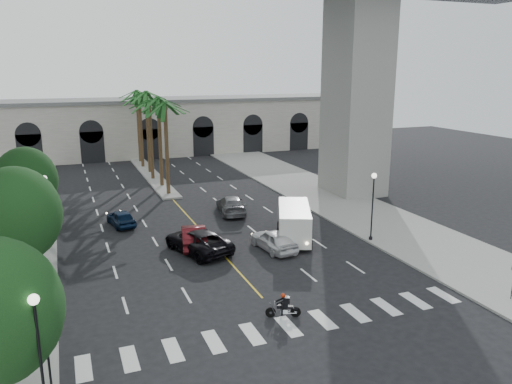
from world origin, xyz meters
name	(u,v)px	position (x,y,z in m)	size (l,w,h in m)	color
ground	(277,314)	(0.00, 0.00, 0.00)	(140.00, 140.00, 0.00)	black
sidewalk_right	(360,212)	(15.00, 15.00, 0.07)	(8.00, 100.00, 0.15)	gray
median	(152,176)	(0.00, 38.00, 0.10)	(2.00, 24.00, 0.20)	gray
pier_building	(131,127)	(0.00, 55.00, 4.27)	(71.00, 10.50, 8.50)	silver
bridge	(213,2)	(3.42, 22.00, 18.51)	(75.00, 13.00, 26.00)	gray
palm_a	(165,107)	(0.00, 28.00, 9.10)	(3.20, 3.20, 10.30)	#47331E
palm_b	(158,102)	(0.10, 32.00, 9.37)	(3.20, 3.20, 10.60)	#47331E
palm_c	(149,104)	(-0.20, 36.00, 8.91)	(3.20, 3.20, 10.10)	#47331E
palm_d	(146,96)	(0.15, 40.00, 9.65)	(3.20, 3.20, 10.90)	#47331E
palm_e	(139,98)	(-0.10, 44.00, 9.19)	(3.20, 3.20, 10.40)	#47331E
palm_f	(137,94)	(0.20, 48.00, 9.46)	(3.20, 3.20, 10.70)	#47331E
street_tree_mid	(16,215)	(-13.00, 10.00, 4.21)	(5.44, 5.44, 7.21)	#382616
street_tree_far	(26,180)	(-13.00, 22.00, 3.90)	(5.04, 5.04, 6.68)	#382616
lamp_post_left_near	(39,350)	(-11.40, -5.00, 3.22)	(0.40, 0.40, 5.35)	black
lamp_post_left_far	(47,204)	(-11.40, 16.00, 3.22)	(0.40, 0.40, 5.35)	black
lamp_post_right	(373,201)	(11.40, 8.00, 3.22)	(0.40, 0.40, 5.35)	black
traffic_signal_near	(46,333)	(-11.30, -2.50, 2.51)	(0.25, 0.18, 3.65)	black
traffic_signal_far	(47,293)	(-11.30, 1.50, 2.51)	(0.25, 0.18, 3.65)	black
motorcycle_rider	(284,306)	(0.22, -0.49, 0.62)	(1.81, 0.76, 1.36)	black
car_a	(274,240)	(3.73, 9.00, 0.77)	(1.83, 4.54, 1.55)	silver
car_b	(194,236)	(-1.50, 11.84, 0.82)	(1.73, 4.95, 1.63)	#4D0F14
car_c	(198,241)	(-1.50, 10.65, 0.83)	(2.75, 5.96, 1.66)	black
car_d	(231,205)	(3.93, 19.21, 0.79)	(2.21, 5.44, 1.58)	#5F5E63
car_e	(121,218)	(-5.89, 19.03, 0.69)	(1.63, 4.05, 1.38)	#0D2140
cargo_van	(294,222)	(6.03, 10.38, 1.47)	(4.59, 6.60, 2.64)	silver
pedestrian_a	(27,309)	(-12.39, 3.34, 1.01)	(0.62, 0.41, 1.71)	black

